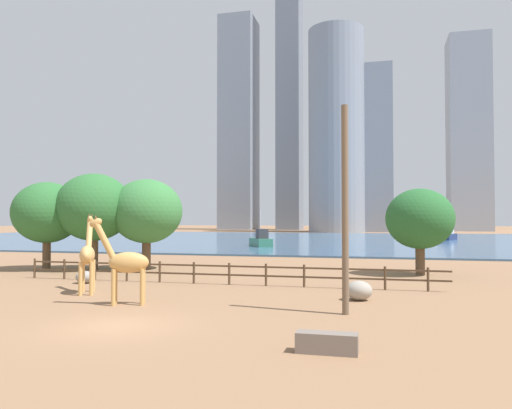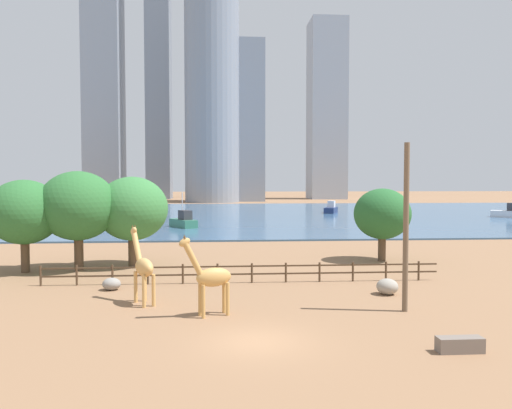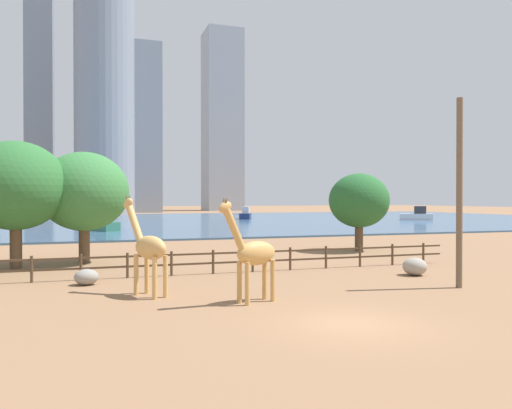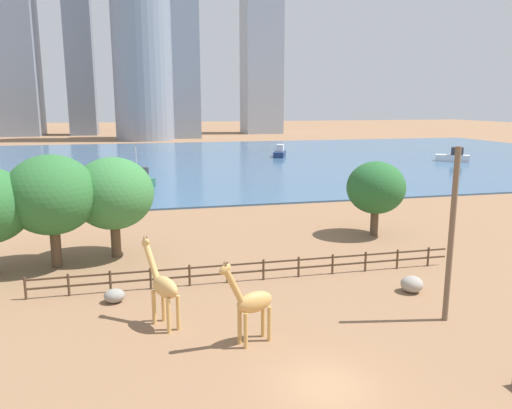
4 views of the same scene
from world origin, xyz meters
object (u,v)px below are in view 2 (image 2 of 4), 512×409
boulder_near_fence (112,284)px  feeding_trough (460,345)px  boat_ferry (510,212)px  tree_left_large (382,214)px  tree_center_broad (132,209)px  giraffe_companion (211,277)px  tree_right_tall (78,206)px  tree_left_small (24,212)px  giraffe_tall (143,267)px  boat_sailboat (184,221)px  boulder_by_pole (387,287)px  utility_pole (406,228)px  boat_tug (331,209)px

boulder_near_fence → feeding_trough: 20.23m
boulder_near_fence → boat_ferry: (57.87, 53.61, 0.69)m
tree_left_large → tree_center_broad: bearing=-176.7°
giraffe_companion → boulder_near_fence: bearing=-65.7°
tree_right_tall → tree_left_small: (-3.64, -0.73, -0.40)m
boulder_near_fence → tree_left_large: bearing=25.7°
giraffe_tall → feeding_trough: bearing=-150.9°
tree_right_tall → boat_sailboat: bearing=80.2°
boulder_by_pole → tree_left_small: (-24.11, 8.84, 3.95)m
boulder_near_fence → feeding_trough: (16.06, -12.30, -0.08)m
tree_center_broad → tree_left_small: 7.69m
tree_right_tall → tree_left_small: 3.74m
giraffe_companion → feeding_trough: 11.64m
tree_left_small → boat_ferry: size_ratio=1.13×
tree_left_large → boat_ferry: tree_left_large is taller
giraffe_companion → utility_pole: bearing=160.6°
giraffe_companion → boulder_by_pole: (10.33, 3.93, -1.47)m
tree_right_tall → boat_tug: bearing=61.7°
giraffe_tall → utility_pole: 14.12m
boat_tug → boulder_by_pole: bearing=12.0°
feeding_trough → tree_right_tall: tree_right_tall is taller
boulder_by_pole → tree_left_large: (3.67, 12.12, 3.46)m
tree_right_tall → boat_tug: size_ratio=1.28×
tree_left_large → tree_left_small: 27.98m
giraffe_tall → boulder_near_fence: 4.65m
tree_left_large → tree_center_broad: (-20.39, -1.19, 0.59)m
boat_ferry → tree_left_small: bearing=70.3°
feeding_trough → boat_tug: 81.73m
boulder_by_pole → boat_sailboat: (-14.96, 41.49, 0.55)m
utility_pole → boat_sailboat: (-14.59, 45.27, -3.31)m
feeding_trough → tree_left_large: tree_left_large is taller
giraffe_companion → boulder_by_pole: size_ratio=3.23×
tree_left_small → boat_ferry: tree_left_small is taller
boat_ferry → tree_right_tall: bearing=71.5°
boat_sailboat → boat_tug: bearing=-71.9°
feeding_trough → tree_left_large: size_ratio=0.30×
boulder_by_pole → tree_left_small: 25.98m
tree_center_broad → tree_right_tall: size_ratio=0.95×
boat_ferry → boat_sailboat: bearing=49.0°
utility_pole → tree_left_large: bearing=75.7°
giraffe_tall → boat_sailboat: size_ratio=0.74×
utility_pole → tree_right_tall: 24.13m
tree_right_tall → feeding_trough: bearing=-44.3°
tree_center_broad → tree_left_large: bearing=3.3°
giraffe_tall → tree_right_tall: 12.82m
tree_left_large → boulder_near_fence: bearing=-154.3°
boulder_by_pole → tree_center_broad: 20.38m
utility_pole → tree_left_large: 16.41m
utility_pole → tree_right_tall: bearing=146.4°
giraffe_tall → tree_center_broad: 12.65m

